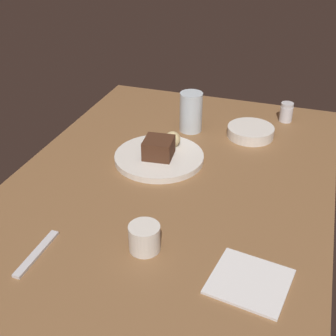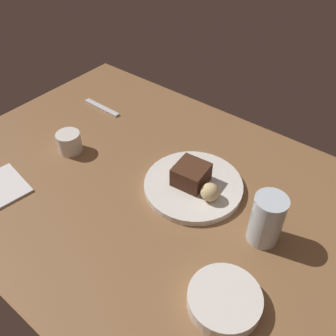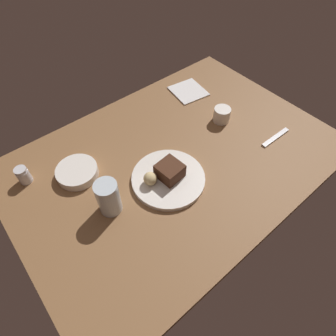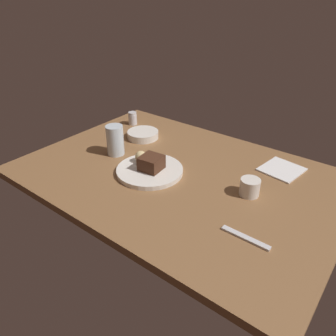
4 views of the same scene
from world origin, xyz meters
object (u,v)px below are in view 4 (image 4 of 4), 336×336
at_px(dessert_plate, 150,170).
at_px(coffee_cup, 250,187).
at_px(bread_roll, 141,157).
at_px(chocolate_cake_slice, 151,163).
at_px(salt_shaker, 133,118).
at_px(folded_napkin, 282,169).
at_px(water_glass, 115,140).
at_px(dessert_spoon, 245,238).
at_px(side_bowl, 143,135).

height_order(dessert_plate, coffee_cup, coffee_cup).
bearing_deg(coffee_cup, bread_roll, 10.16).
relative_size(chocolate_cake_slice, salt_shaker, 1.24).
distance_m(chocolate_cake_slice, folded_napkin, 0.51).
height_order(water_glass, folded_napkin, water_glass).
xyz_separation_m(chocolate_cake_slice, coffee_cup, (-0.36, -0.10, -0.01)).
distance_m(dessert_plate, bread_roll, 0.07).
distance_m(dessert_spoon, folded_napkin, 0.45).
xyz_separation_m(chocolate_cake_slice, salt_shaker, (0.39, -0.31, -0.01)).
height_order(bread_roll, side_bowl, bread_roll).
height_order(chocolate_cake_slice, side_bowl, chocolate_cake_slice).
relative_size(dessert_plate, bread_roll, 5.56).
height_order(water_glass, side_bowl, water_glass).
distance_m(chocolate_cake_slice, dessert_spoon, 0.47).
xyz_separation_m(side_bowl, folded_napkin, (-0.63, -0.11, -0.01)).
xyz_separation_m(chocolate_cake_slice, folded_napkin, (-0.39, -0.33, -0.04)).
bearing_deg(chocolate_cake_slice, bread_roll, -14.98).
bearing_deg(bread_roll, salt_shaker, -42.61).
distance_m(bread_roll, coffee_cup, 0.44).
xyz_separation_m(bread_roll, coffee_cup, (-0.43, -0.08, -0.01)).
bearing_deg(dessert_spoon, water_glass, -11.47).
bearing_deg(side_bowl, water_glass, 95.08).
distance_m(dessert_plate, salt_shaker, 0.50).
bearing_deg(side_bowl, coffee_cup, 168.17).
relative_size(side_bowl, dessert_spoon, 0.97).
bearing_deg(dessert_plate, coffee_cup, -165.20).
bearing_deg(dessert_plate, side_bowl, -43.88).
bearing_deg(salt_shaker, dessert_spoon, 152.98).
distance_m(dessert_plate, water_glass, 0.22).
xyz_separation_m(salt_shaker, side_bowl, (-0.15, 0.09, -0.02)).
bearing_deg(dessert_spoon, chocolate_cake_slice, -13.64).
distance_m(side_bowl, dessert_spoon, 0.77).
xyz_separation_m(salt_shaker, folded_napkin, (-0.78, -0.01, -0.03)).
bearing_deg(dessert_plate, bread_roll, -18.13).
relative_size(chocolate_cake_slice, coffee_cup, 1.17).
relative_size(dessert_spoon, folded_napkin, 1.00).
relative_size(salt_shaker, water_glass, 0.51).
distance_m(side_bowl, coffee_cup, 0.61).
height_order(salt_shaker, coffee_cup, salt_shaker).
distance_m(dessert_plate, folded_napkin, 0.52).
relative_size(chocolate_cake_slice, folded_napkin, 0.54).
xyz_separation_m(bread_roll, water_glass, (0.15, -0.01, 0.02)).
xyz_separation_m(dessert_plate, side_bowl, (0.23, -0.22, 0.01)).
relative_size(coffee_cup, dessert_spoon, 0.46).
height_order(side_bowl, dessert_spoon, side_bowl).
height_order(salt_shaker, water_glass, water_glass).
bearing_deg(dessert_plate, folded_napkin, -140.24).
height_order(bread_roll, dessert_spoon, bread_roll).
distance_m(bread_roll, salt_shaker, 0.44).
bearing_deg(chocolate_cake_slice, folded_napkin, -139.81).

